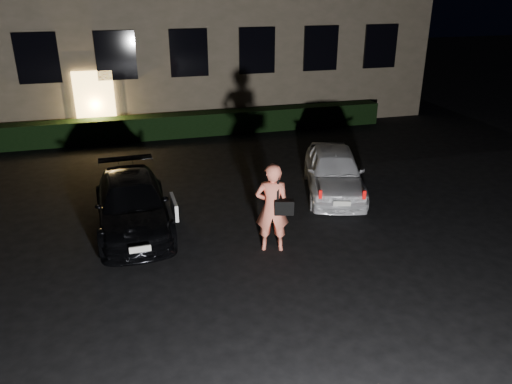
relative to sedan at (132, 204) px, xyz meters
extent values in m
plane|color=black|center=(2.59, -3.18, -0.59)|extent=(80.00, 80.00, 0.00)
cube|color=#F1BC5F|center=(-0.91, 7.76, 0.66)|extent=(1.40, 0.10, 2.50)
cube|color=black|center=(-2.61, 7.76, 2.41)|extent=(1.40, 0.10, 1.70)
cube|color=black|center=(-0.01, 7.76, 2.41)|extent=(1.40, 0.10, 1.70)
cube|color=black|center=(2.59, 7.76, 2.41)|extent=(1.40, 0.10, 1.70)
cube|color=black|center=(5.19, 7.76, 2.41)|extent=(1.40, 0.10, 1.70)
cube|color=black|center=(7.79, 7.76, 2.41)|extent=(1.40, 0.10, 1.70)
cube|color=black|center=(10.39, 7.76, 2.41)|extent=(1.40, 0.10, 1.70)
cube|color=black|center=(2.59, 7.32, -0.16)|extent=(15.00, 0.70, 0.85)
imported|color=black|center=(0.00, 0.00, 0.00)|extent=(1.76, 4.10, 1.18)
cube|color=white|center=(0.91, -0.72, 0.14)|extent=(0.10, 0.84, 0.39)
cube|color=silver|center=(0.06, -2.10, -0.07)|extent=(0.43, 0.05, 0.13)
imported|color=white|center=(5.42, 0.69, 0.04)|extent=(2.52, 3.98, 1.26)
cube|color=red|center=(4.40, -0.85, 0.10)|extent=(0.09, 0.07, 0.21)
cube|color=red|center=(5.40, -1.16, 0.10)|extent=(0.09, 0.07, 0.21)
cube|color=silver|center=(4.89, -1.05, -0.11)|extent=(0.41, 0.16, 0.12)
imported|color=#FF7D61|center=(2.85, -1.90, 0.41)|extent=(0.82, 0.65, 1.99)
cube|color=black|center=(3.06, -2.09, 0.48)|extent=(0.44, 0.28, 0.32)
cube|color=black|center=(2.94, -2.01, 0.93)|extent=(0.06, 0.08, 0.62)
camera|label=1|loc=(-0.01, -11.08, 4.82)|focal=35.00mm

